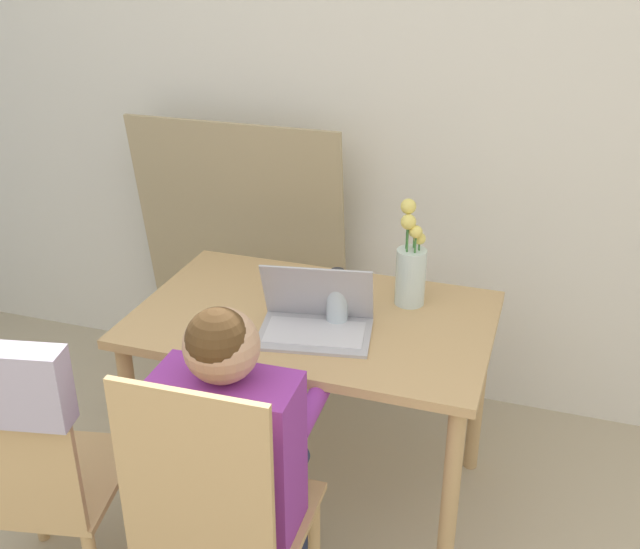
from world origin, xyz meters
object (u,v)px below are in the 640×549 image
person_seated (235,438)px  flower_vase (411,267)px  chair_spare (17,443)px  laptop (316,316)px  water_bottle (337,298)px  chair_occupied (220,524)px

person_seated → flower_vase: flower_vase is taller
person_seated → chair_spare: bearing=16.3°
chair_spare → laptop: 0.89m
flower_vase → water_bottle: 0.28m
chair_occupied → flower_vase: bearing=-109.4°
laptop → water_bottle: size_ratio=2.05×
laptop → flower_vase: bearing=39.7°
flower_vase → water_bottle: (-0.18, -0.20, -0.04)m
laptop → flower_vase: size_ratio=1.05×
chair_spare → person_seated: person_seated is taller
chair_occupied → laptop: size_ratio=2.54×
chair_occupied → water_bottle: bearing=-99.8°
laptop → person_seated: bearing=-106.7°
water_bottle → laptop: bearing=-122.7°
chair_spare → laptop: (0.58, 0.66, 0.13)m
chair_spare → person_seated: bearing=-173.6°
chair_spare → person_seated: size_ratio=0.91×
person_seated → water_bottle: size_ratio=5.76×
chair_spare → water_bottle: 0.97m
person_seated → flower_vase: 0.83m
person_seated → laptop: size_ratio=2.81×
laptop → flower_vase: flower_vase is taller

